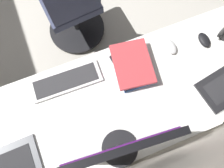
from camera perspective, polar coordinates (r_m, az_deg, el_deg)
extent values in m
cube|color=white|center=(1.21, 0.88, -5.22)|extent=(2.01, 0.68, 0.03)
cylinder|color=silver|center=(1.94, 24.62, 11.09)|extent=(0.05, 0.05, 0.70)
cube|color=white|center=(1.57, -4.51, -10.95)|extent=(0.40, 0.50, 0.69)
cube|color=silver|center=(1.62, -7.66, -2.55)|extent=(0.37, 0.01, 0.61)
cylinder|color=black|center=(1.17, 2.18, -17.41)|extent=(0.20, 0.20, 0.01)
cylinder|color=black|center=(1.11, 2.29, -17.47)|extent=(0.04, 0.04, 0.10)
cube|color=black|center=(0.91, 2.80, -17.73)|extent=(0.51, 0.07, 0.31)
cube|color=#4C1960|center=(0.91, 2.29, -16.78)|extent=(0.46, 0.05, 0.27)
cube|color=#595B60|center=(1.30, -26.85, -19.59)|extent=(0.33, 0.22, 0.01)
cube|color=#262628|center=(1.29, -27.02, -19.60)|extent=(0.27, 0.14, 0.00)
cube|color=silver|center=(1.25, -12.65, 0.78)|extent=(0.42, 0.15, 0.02)
cube|color=#2D2D30|center=(1.24, -12.75, 0.93)|extent=(0.38, 0.12, 0.00)
ellipsoid|color=silver|center=(1.35, 16.01, 9.92)|extent=(0.06, 0.10, 0.03)
ellipsoid|color=black|center=(1.44, 24.28, 11.12)|extent=(0.06, 0.10, 0.03)
cube|color=#38669E|center=(1.25, 6.12, 4.24)|extent=(0.22, 0.26, 0.02)
cube|color=black|center=(1.23, 5.34, 5.01)|extent=(0.20, 0.25, 0.02)
cube|color=#B2383D|center=(1.21, 5.70, 5.60)|extent=(0.26, 0.31, 0.03)
torus|color=black|center=(1.46, 28.18, 12.16)|extent=(0.06, 0.01, 0.06)
cube|color=#383D56|center=(1.88, -11.92, 21.60)|extent=(0.48, 0.46, 0.07)
cylinder|color=black|center=(2.05, -10.65, 17.91)|extent=(0.05, 0.05, 0.37)
cylinder|color=black|center=(2.22, -9.69, 14.99)|extent=(0.56, 0.56, 0.03)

